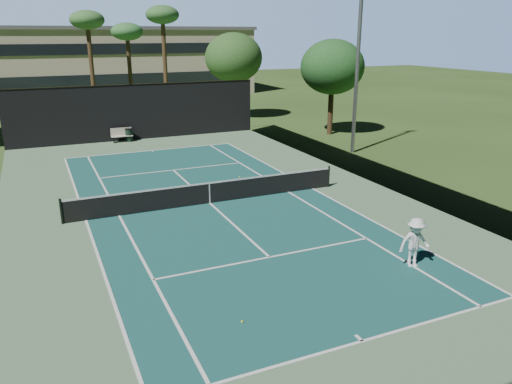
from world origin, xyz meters
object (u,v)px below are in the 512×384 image
tennis_net (209,192)px  park_bench (122,134)px  tennis_ball_c (240,177)px  tennis_ball_d (131,196)px  tennis_ball_b (191,200)px  trash_bin (129,135)px  tennis_ball_a (242,322)px  player (415,242)px

tennis_net → park_bench: 15.64m
tennis_ball_c → park_bench: size_ratio=0.05×
tennis_net → tennis_ball_d: tennis_net is taller
tennis_ball_b → tennis_ball_c: 4.51m
tennis_ball_d → trash_bin: 13.24m
tennis_net → tennis_ball_b: size_ratio=210.55×
tennis_ball_d → trash_bin: trash_bin is taller
tennis_ball_c → tennis_ball_d: bearing=-171.6°
tennis_net → tennis_ball_b: tennis_net is taller
tennis_ball_a → park_bench: size_ratio=0.05×
park_bench → tennis_ball_d: bearing=-98.0°
tennis_net → tennis_ball_c: 4.54m
trash_bin → tennis_net: bearing=-87.1°
tennis_net → tennis_ball_c: size_ratio=179.34×
tennis_ball_d → player: bearing=-57.7°
tennis_net → tennis_ball_a: size_ratio=166.96×
player → tennis_ball_d: size_ratio=22.34×
tennis_net → tennis_ball_a: tennis_net is taller
tennis_ball_a → trash_bin: trash_bin is taller
tennis_ball_a → tennis_ball_d: size_ratio=1.01×
tennis_ball_d → park_bench: bearing=82.0°
player → tennis_ball_c: player is taller
player → tennis_ball_a: player is taller
trash_bin → tennis_ball_a: bearing=-93.8°
tennis_ball_d → tennis_ball_a: bearing=-86.9°
tennis_ball_a → tennis_ball_d: 12.40m
player → tennis_ball_b: (-4.81, 9.66, -0.83)m
tennis_ball_b → tennis_ball_c: size_ratio=0.85×
tennis_ball_a → tennis_ball_b: bearing=80.3°
trash_bin → player: bearing=-78.6°
tennis_ball_b → tennis_ball_a: bearing=-99.7°
player → park_bench: (-5.45, 24.55, -0.31)m
park_bench → trash_bin: size_ratio=1.59×
player → park_bench: player is taller
tennis_ball_c → trash_bin: 12.69m
tennis_ball_b → tennis_ball_c: bearing=37.6°
tennis_ball_a → tennis_ball_b: size_ratio=1.26×
tennis_net → tennis_ball_d: 4.08m
tennis_net → tennis_ball_d: bearing=140.8°
tennis_ball_a → park_bench: (1.16, 25.41, 0.51)m
player → tennis_ball_c: (-1.24, 12.41, -0.82)m
tennis_net → tennis_ball_a: 10.15m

